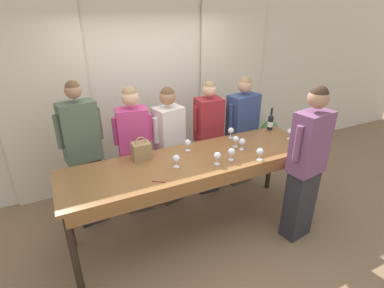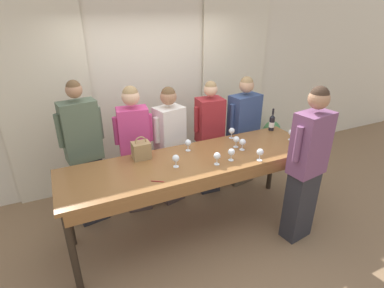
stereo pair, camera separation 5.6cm
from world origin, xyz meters
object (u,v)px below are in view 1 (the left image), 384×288
Objects in this scene: wine_glass_center_right at (217,156)px; wine_glass_back_mid at (176,159)px; guest_pink_top at (135,150)px; potted_plant at (269,137)px; wine_bottle at (270,122)px; wine_glass_front_left at (231,152)px; wine_glass_back_left at (260,152)px; tasting_bar at (196,167)px; handbag at (141,150)px; guest_cream_sweater at (169,146)px; wine_glass_center_left at (188,143)px; wine_glass_front_right at (231,131)px; guest_navy_coat at (242,132)px; guest_olive_jacket at (84,156)px; guest_striped_shirt at (208,138)px; wine_glass_back_right at (242,142)px; host_pouring at (306,165)px; wine_glass_center_mid at (290,132)px; wine_glass_front_mid at (236,139)px.

wine_glass_center_right is 0.45m from wine_glass_back_mid.
guest_pink_top is 2.46× the size of potted_plant.
potted_plant is (2.63, 0.49, -0.52)m from guest_pink_top.
guest_pink_top is (-1.85, 0.38, -0.20)m from wine_bottle.
wine_glass_back_mid is 2.80m from potted_plant.
wine_glass_back_left is at bearing -25.49° from wine_glass_front_left.
handbag reaches higher than tasting_bar.
wine_glass_center_left is at bearing -84.00° from guest_cream_sweater.
guest_pink_top reaches higher than wine_glass_front_right.
wine_glass_back_left is (0.48, -0.12, 0.00)m from wine_glass_center_right.
wine_glass_center_left is at bearing -171.49° from wine_glass_front_right.
potted_plant is (2.15, 0.49, -0.48)m from guest_cream_sweater.
guest_cream_sweater reaches higher than handbag.
guest_navy_coat reaches higher than wine_bottle.
guest_olive_jacket is 1.69m from guest_striped_shirt.
guest_olive_jacket is (-2.46, 0.38, -0.15)m from wine_bottle.
wine_glass_back_right is (0.88, 0.05, -0.00)m from wine_glass_back_mid.
handbag is 1.20m from wine_glass_back_right.
wine_glass_back_mid is at bearing 168.92° from wine_glass_front_left.
wine_glass_back_right is at bearing 126.32° from host_pouring.
wine_glass_center_right is at bearing -35.99° from guest_olive_jacket.
handbag is at bearing 170.67° from wine_glass_center_mid.
guest_navy_coat reaches higher than wine_glass_center_right.
guest_olive_jacket is at bearing 148.31° from host_pouring.
wine_glass_center_left is (0.02, 0.26, 0.20)m from tasting_bar.
wine_glass_back_right is 0.09× the size of guest_striped_shirt.
wine_bottle is 0.19× the size of guest_striped_shirt.
guest_striped_shirt is at bearing 107.63° from wine_glass_front_right.
handbag is at bearing 165.48° from wine_glass_back_right.
wine_glass_front_right is 0.76m from wine_glass_center_right.
wine_glass_center_left is 0.85m from wine_glass_back_left.
wine_glass_front_left is 1.00× the size of wine_glass_front_mid.
wine_glass_back_mid is 0.08× the size of guest_navy_coat.
guest_striped_shirt reaches higher than tasting_bar.
wine_glass_center_right is at bearing -133.82° from wine_glass_front_right.
guest_cream_sweater is (0.51, 0.44, -0.23)m from handbag.
wine_glass_front_left is 1.00× the size of wine_glass_back_right.
guest_olive_jacket is at bearing 180.00° from guest_striped_shirt.
wine_bottle is at bearing 92.65° from wine_glass_center_mid.
wine_glass_center_mid is 0.09× the size of guest_cream_sweater.
host_pouring is at bearing -35.08° from wine_glass_back_left.
wine_glass_center_left is at bearing 168.56° from wine_glass_center_mid.
guest_striped_shirt reaches higher than wine_glass_center_left.
handbag is at bearing -177.25° from wine_glass_front_right.
guest_pink_top is 0.48m from guest_cream_sweater.
wine_glass_center_right is 0.08× the size of guest_pink_top.
wine_glass_front_right is 1.04m from host_pouring.
potted_plant is (1.55, 0.49, -0.47)m from guest_striped_shirt.
wine_glass_center_left is at bearing 47.69° from wine_glass_back_mid.
wine_bottle is at bearing 25.06° from wine_glass_center_right.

